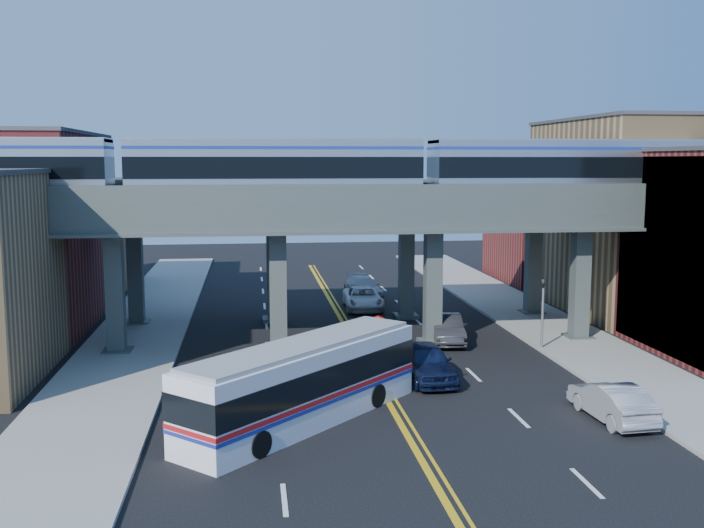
{
  "coord_description": "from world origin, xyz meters",
  "views": [
    {
      "loc": [
        -5.31,
        -31.21,
        9.55
      ],
      "look_at": [
        -0.54,
        5.61,
        4.64
      ],
      "focal_mm": 40.0,
      "sensor_mm": 36.0,
      "label": 1
    }
  ],
  "objects": [
    {
      "name": "ground",
      "position": [
        0.0,
        0.0,
        0.0
      ],
      "size": [
        120.0,
        120.0,
        0.0
      ],
      "primitive_type": "plane",
      "color": "black",
      "rests_on": "ground"
    },
    {
      "name": "sidewalk_west",
      "position": [
        -11.5,
        10.0,
        0.08
      ],
      "size": [
        5.0,
        70.0,
        0.16
      ],
      "primitive_type": "cube",
      "color": "gray",
      "rests_on": "ground"
    },
    {
      "name": "sidewalk_east",
      "position": [
        11.5,
        10.0,
        0.08
      ],
      "size": [
        5.0,
        70.0,
        0.16
      ],
      "primitive_type": "cube",
      "color": "gray",
      "rests_on": "ground"
    },
    {
      "name": "building_west_b",
      "position": [
        -18.5,
        16.0,
        5.5
      ],
      "size": [
        8.0,
        14.0,
        11.0
      ],
      "primitive_type": "cube",
      "color": "maroon",
      "rests_on": "ground"
    },
    {
      "name": "building_west_c",
      "position": [
        -18.5,
        29.0,
        4.0
      ],
      "size": [
        8.0,
        10.0,
        8.0
      ],
      "primitive_type": "cube",
      "color": "#94764C",
      "rests_on": "ground"
    },
    {
      "name": "building_east_b",
      "position": [
        18.5,
        16.0,
        6.0
      ],
      "size": [
        8.0,
        14.0,
        12.0
      ],
      "primitive_type": "cube",
      "color": "#94764C",
      "rests_on": "ground"
    },
    {
      "name": "building_east_c",
      "position": [
        18.5,
        29.0,
        4.5
      ],
      "size": [
        8.0,
        10.0,
        9.0
      ],
      "primitive_type": "cube",
      "color": "maroon",
      "rests_on": "ground"
    },
    {
      "name": "mural_panel",
      "position": [
        14.55,
        4.0,
        4.75
      ],
      "size": [
        0.1,
        9.5,
        9.5
      ],
      "primitive_type": "cube",
      "color": "teal",
      "rests_on": "ground"
    },
    {
      "name": "elevated_viaduct_near",
      "position": [
        0.0,
        8.0,
        6.47
      ],
      "size": [
        52.0,
        3.6,
        7.4
      ],
      "color": "#434E4C",
      "rests_on": "ground"
    },
    {
      "name": "elevated_viaduct_far",
      "position": [
        0.0,
        15.0,
        6.47
      ],
      "size": [
        52.0,
        3.6,
        7.4
      ],
      "color": "#434E4C",
      "rests_on": "ground"
    },
    {
      "name": "transit_train",
      "position": [
        -4.05,
        8.0,
        9.16
      ],
      "size": [
        44.62,
        2.79,
        3.25
      ],
      "color": "black",
      "rests_on": "elevated_viaduct_near"
    },
    {
      "name": "stop_sign",
      "position": [
        0.3,
        3.0,
        1.76
      ],
      "size": [
        0.76,
        0.09,
        2.63
      ],
      "color": "slate",
      "rests_on": "ground"
    },
    {
      "name": "traffic_signal",
      "position": [
        9.2,
        6.0,
        2.3
      ],
      "size": [
        0.15,
        0.18,
        4.1
      ],
      "color": "slate",
      "rests_on": "ground"
    },
    {
      "name": "transit_bus",
      "position": [
        -3.5,
        -3.41,
        1.46
      ],
      "size": [
        9.44,
        9.62,
        2.84
      ],
      "rotation": [
        0.0,
        0.0,
        0.8
      ],
      "color": "white",
      "rests_on": "ground"
    },
    {
      "name": "car_lane_a",
      "position": [
        2.18,
        1.43,
        0.82
      ],
      "size": [
        2.18,
        4.9,
        1.64
      ],
      "primitive_type": "imported",
      "rotation": [
        0.0,
        0.0,
        0.05
      ],
      "color": "#0E1634",
      "rests_on": "ground"
    },
    {
      "name": "car_lane_b",
      "position": [
        4.85,
        8.32,
        0.73
      ],
      "size": [
        2.05,
        4.6,
        1.47
      ],
      "primitive_type": "imported",
      "rotation": [
        0.0,
        0.0,
        -0.12
      ],
      "color": "#2A2A2C",
      "rests_on": "ground"
    },
    {
      "name": "car_lane_c",
      "position": [
        1.8,
        18.14,
        0.71
      ],
      "size": [
        2.55,
        5.2,
        1.42
      ],
      "primitive_type": "imported",
      "rotation": [
        0.0,
        0.0,
        -0.04
      ],
      "color": "silver",
      "rests_on": "ground"
    },
    {
      "name": "car_lane_d",
      "position": [
        2.44,
        22.49,
        0.72
      ],
      "size": [
        2.48,
        5.12,
        1.44
      ],
      "primitive_type": "imported",
      "rotation": [
        0.0,
        0.0,
        0.1
      ],
      "color": "#A1A1A5",
      "rests_on": "ground"
    },
    {
      "name": "car_parked_curb",
      "position": [
        7.83,
        -4.64,
        0.71
      ],
      "size": [
        1.77,
        4.42,
        1.43
      ],
      "primitive_type": "imported",
      "rotation": [
        0.0,
        0.0,
        3.2
      ],
      "color": "#A2A1A5",
      "rests_on": "ground"
    }
  ]
}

